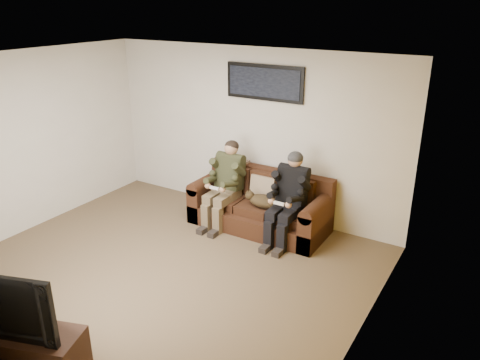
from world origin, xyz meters
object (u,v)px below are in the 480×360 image
Objects in this scene: person_left at (226,179)px; television at (4,300)px; sofa at (261,206)px; cat at (263,201)px; person_right at (289,193)px; framed_poster at (264,82)px; tv_stand at (15,348)px.

person_left is 1.11× the size of television.
cat is (0.12, -0.19, 0.19)m from sofa.
sofa is 1.61× the size of person_right.
framed_poster is (-0.32, 0.59, 1.59)m from cat.
person_left is at bearing -162.03° from sofa.
framed_poster is (-0.20, 0.39, 1.78)m from sofa.
person_right is (1.05, 0.00, 0.00)m from person_left.
cat is at bearing -61.05° from framed_poster.
tv_stand is 1.16× the size of television.
framed_poster reaches higher than person_right.
framed_poster is (-0.73, 0.56, 1.39)m from person_right.
framed_poster is 4.59m from tv_stand.
television is (-0.35, -4.17, -1.36)m from framed_poster.
television reaches higher than cat.
tv_stand is (-0.55, -3.77, -0.11)m from sofa.
person_left is at bearing 177.97° from cat.
person_right is (0.53, -0.17, 0.39)m from sofa.
person_right is at bearing 0.02° from person_left.
framed_poster reaches higher than person_left.
person_right is at bearing -37.80° from framed_poster.
television is (0.00, -0.00, 0.54)m from tv_stand.
television is at bearing -100.62° from cat.
person_left is at bearing 70.78° from television.
television is (-1.07, -3.60, 0.04)m from person_right.
person_right is at bearing -17.94° from sofa.
sofa is 1.64× the size of framed_poster.
television is at bearing -98.24° from sofa.
person_left reaches higher than tv_stand.
sofa is at bearing 17.97° from person_left.
sofa reaches higher than cat.
tv_stand is at bearing -106.58° from person_right.
television is (-0.67, -3.58, 0.23)m from cat.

